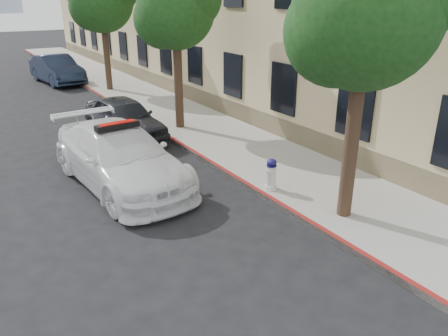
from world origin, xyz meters
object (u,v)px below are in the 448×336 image
police_car (120,157)px  parked_car_far (57,69)px  parked_car_mid (124,118)px  fire_hydrant (271,174)px

police_car → parked_car_far: police_car is taller
parked_car_mid → parked_car_far: bearing=84.2°
parked_car_mid → fire_hydrant: (1.43, -6.33, -0.16)m
parked_car_far → fire_hydrant: (1.15, -17.95, -0.23)m
parked_car_mid → parked_car_far: size_ratio=0.88×
parked_car_mid → fire_hydrant: parked_car_mid is taller
parked_car_far → parked_car_mid: bearing=-98.9°
police_car → parked_car_mid: bearing=63.8°
parked_car_far → fire_hydrant: 17.99m
police_car → parked_car_mid: 4.06m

